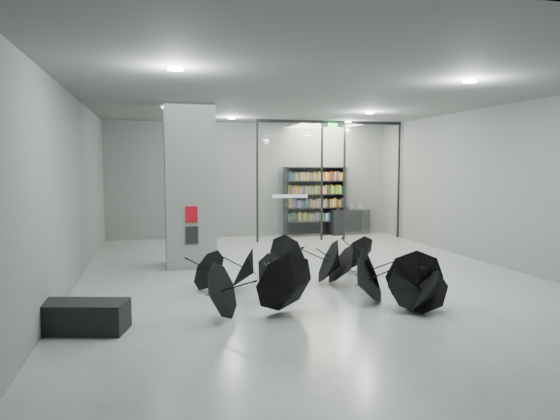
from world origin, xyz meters
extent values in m
plane|color=gray|center=(0.00, 0.00, 0.00)|extent=(14.00, 14.00, 0.00)
cube|color=slate|center=(0.00, 0.00, 4.00)|extent=(10.00, 14.00, 0.02)
cube|color=slate|center=(0.00, 7.00, 2.00)|extent=(10.00, 0.02, 4.00)
cube|color=slate|center=(0.00, -7.00, 2.00)|extent=(10.00, 0.02, 4.00)
cube|color=slate|center=(-5.00, 0.00, 2.00)|extent=(0.02, 14.00, 4.00)
cube|color=slate|center=(5.00, 0.00, 2.00)|extent=(0.02, 14.00, 4.00)
cube|color=slate|center=(-2.50, 2.00, 2.00)|extent=(1.20, 1.20, 4.00)
cube|color=#A50A07|center=(-2.50, 1.38, 1.35)|extent=(0.28, 0.04, 0.38)
cube|color=black|center=(-2.50, 1.38, 0.85)|extent=(0.30, 0.03, 0.42)
cube|color=#0CE533|center=(2.40, 5.30, 3.82)|extent=(0.30, 0.06, 0.15)
cube|color=silver|center=(1.00, 5.50, 2.00)|extent=(2.20, 0.02, 3.95)
cube|color=silver|center=(3.90, 5.50, 2.00)|extent=(2.00, 0.02, 3.95)
cube|color=black|center=(-0.10, 5.50, 2.00)|extent=(0.06, 0.06, 4.00)
cube|color=black|center=(2.10, 5.50, 2.00)|extent=(0.06, 0.06, 4.00)
cube|color=black|center=(2.90, 5.50, 2.00)|extent=(0.06, 0.06, 4.00)
cube|color=black|center=(4.90, 5.50, 2.00)|extent=(0.06, 0.06, 4.00)
cube|color=black|center=(2.40, 5.50, 3.95)|extent=(5.00, 0.08, 0.10)
cube|color=black|center=(-4.50, -2.92, 0.23)|extent=(1.53, 0.95, 0.46)
cube|color=black|center=(3.55, 6.78, 0.45)|extent=(1.57, 0.81, 0.90)
camera|label=1|loc=(-3.34, -11.15, 2.52)|focal=33.46mm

